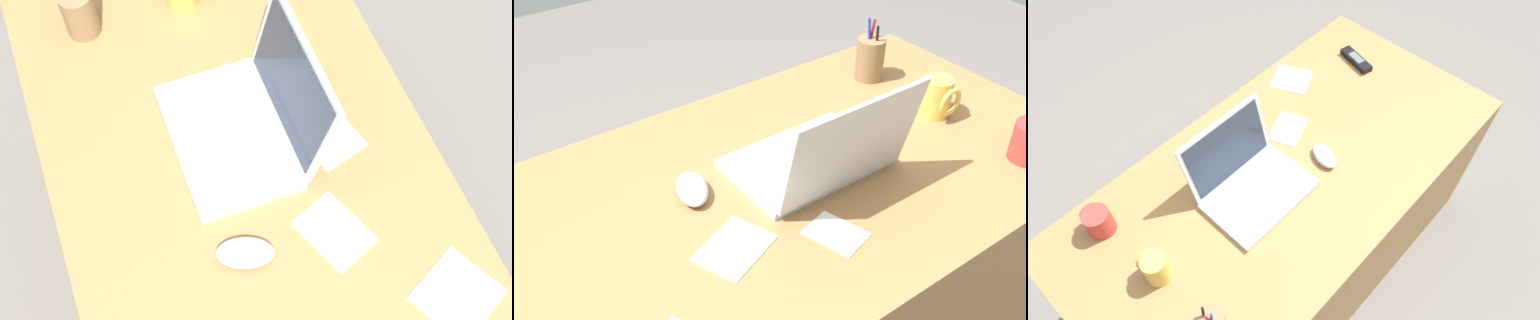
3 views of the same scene
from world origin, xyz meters
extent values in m
plane|color=slate|center=(0.00, 0.00, 0.00)|extent=(6.00, 6.00, 0.00)
cube|color=#9E7042|center=(0.00, 0.00, 0.35)|extent=(1.55, 0.77, 0.70)
cube|color=silver|center=(-0.14, -0.01, 0.71)|extent=(0.33, 0.22, 0.02)
cube|color=silver|center=(-0.14, 0.01, 0.72)|extent=(0.27, 0.11, 0.00)
cube|color=silver|center=(-0.14, -0.08, 0.72)|extent=(0.09, 0.05, 0.00)
cube|color=silver|center=(-0.14, 0.13, 0.83)|extent=(0.32, 0.06, 0.22)
cube|color=#283347|center=(-0.14, 0.12, 0.83)|extent=(0.29, 0.05, 0.19)
ellipsoid|color=silver|center=(0.12, -0.06, 0.72)|extent=(0.10, 0.13, 0.03)
cylinder|color=olive|center=(-0.52, -0.22, 0.76)|extent=(0.08, 0.08, 0.11)
cylinder|color=#1933B2|center=(-0.51, -0.22, 0.80)|extent=(0.01, 0.03, 0.14)
cylinder|color=red|center=(-0.52, -0.23, 0.79)|extent=(0.03, 0.01, 0.14)
cube|color=white|center=(0.33, 0.28, 0.70)|extent=(0.18, 0.18, 0.00)
cube|color=white|center=(0.13, 0.11, 0.70)|extent=(0.17, 0.15, 0.00)
cube|color=white|center=(-0.04, 0.19, 0.70)|extent=(0.10, 0.12, 0.00)
camera|label=1|loc=(0.55, -0.20, 1.92)|focal=47.83mm
camera|label=2|loc=(0.53, 0.78, 1.47)|focal=41.28mm
camera|label=3|loc=(-0.65, -0.59, 1.95)|focal=32.13mm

